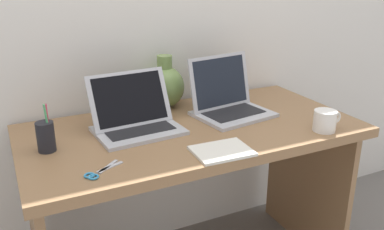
% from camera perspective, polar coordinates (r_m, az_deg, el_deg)
% --- Properties ---
extents(back_wall, '(4.40, 0.04, 2.40)m').
position_cam_1_polar(back_wall, '(1.94, -5.09, 14.69)').
color(back_wall, silver).
rests_on(back_wall, ground).
extents(desk, '(1.35, 0.68, 0.75)m').
position_cam_1_polar(desk, '(1.77, -0.00, -6.74)').
color(desk, olive).
rests_on(desk, ground).
extents(laptop_left, '(0.34, 0.27, 0.22)m').
position_cam_1_polar(laptop_left, '(1.66, -7.85, -0.13)').
color(laptop_left, '#B2B2B7').
rests_on(laptop_left, desk).
extents(laptop_right, '(0.35, 0.29, 0.25)m').
position_cam_1_polar(laptop_right, '(1.84, 4.81, 2.20)').
color(laptop_right, '#B2B2B7').
rests_on(laptop_right, desk).
extents(green_vase, '(0.18, 0.18, 0.24)m').
position_cam_1_polar(green_vase, '(1.91, -3.69, 4.02)').
color(green_vase, '#75934C').
rests_on(green_vase, desk).
extents(notebook_stack, '(0.21, 0.16, 0.01)m').
position_cam_1_polar(notebook_stack, '(1.48, 4.09, -4.92)').
color(notebook_stack, silver).
rests_on(notebook_stack, desk).
extents(coffee_mug, '(0.13, 0.09, 0.08)m').
position_cam_1_polar(coffee_mug, '(1.73, 17.72, -0.74)').
color(coffee_mug, white).
rests_on(coffee_mug, desk).
extents(pen_cup, '(0.06, 0.06, 0.18)m').
position_cam_1_polar(pen_cup, '(1.55, -19.32, -2.75)').
color(pen_cup, black).
rests_on(pen_cup, desk).
extents(scissors, '(0.14, 0.11, 0.01)m').
position_cam_1_polar(scissors, '(1.37, -12.71, -7.68)').
color(scissors, '#B7B7BC').
rests_on(scissors, desk).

